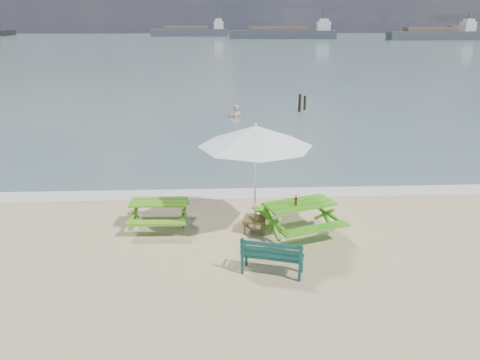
{
  "coord_description": "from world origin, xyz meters",
  "views": [
    {
      "loc": [
        -0.85,
        -8.84,
        5.11
      ],
      "look_at": [
        -0.28,
        3.0,
        1.0
      ],
      "focal_mm": 35.0,
      "sensor_mm": 36.0,
      "label": 1
    }
  ],
  "objects_px": {
    "park_bench": "(272,262)",
    "beer_bottle": "(296,202)",
    "picnic_table_right": "(299,219)",
    "patio_umbrella": "(256,136)",
    "swimmer": "(236,122)",
    "picnic_table_left": "(160,214)",
    "side_table": "(255,224)"
  },
  "relations": [
    {
      "from": "picnic_table_right",
      "to": "swimmer",
      "type": "relative_size",
      "value": 1.26
    },
    {
      "from": "picnic_table_right",
      "to": "park_bench",
      "type": "relative_size",
      "value": 1.74
    },
    {
      "from": "side_table",
      "to": "patio_umbrella",
      "type": "distance_m",
      "value": 2.29
    },
    {
      "from": "patio_umbrella",
      "to": "swimmer",
      "type": "bearing_deg",
      "value": 89.67
    },
    {
      "from": "beer_bottle",
      "to": "picnic_table_right",
      "type": "bearing_deg",
      "value": 46.44
    },
    {
      "from": "picnic_table_right",
      "to": "park_bench",
      "type": "height_order",
      "value": "picnic_table_right"
    },
    {
      "from": "park_bench",
      "to": "beer_bottle",
      "type": "height_order",
      "value": "beer_bottle"
    },
    {
      "from": "side_table",
      "to": "beer_bottle",
      "type": "xyz_separation_m",
      "value": [
        0.97,
        -0.3,
        0.72
      ]
    },
    {
      "from": "picnic_table_left",
      "to": "swimmer",
      "type": "bearing_deg",
      "value": 79.86
    },
    {
      "from": "side_table",
      "to": "beer_bottle",
      "type": "height_order",
      "value": "beer_bottle"
    },
    {
      "from": "park_bench",
      "to": "side_table",
      "type": "height_order",
      "value": "park_bench"
    },
    {
      "from": "picnic_table_left",
      "to": "park_bench",
      "type": "bearing_deg",
      "value": -43.45
    },
    {
      "from": "side_table",
      "to": "swimmer",
      "type": "distance_m",
      "value": 14.47
    },
    {
      "from": "picnic_table_left",
      "to": "beer_bottle",
      "type": "relative_size",
      "value": 6.03
    },
    {
      "from": "picnic_table_right",
      "to": "picnic_table_left",
      "type": "bearing_deg",
      "value": 170.25
    },
    {
      "from": "park_bench",
      "to": "patio_umbrella",
      "type": "distance_m",
      "value": 3.05
    },
    {
      "from": "picnic_table_left",
      "to": "swimmer",
      "type": "relative_size",
      "value": 0.88
    },
    {
      "from": "picnic_table_left",
      "to": "park_bench",
      "type": "distance_m",
      "value": 3.64
    },
    {
      "from": "picnic_table_left",
      "to": "picnic_table_right",
      "type": "xyz_separation_m",
      "value": [
        3.51,
        -0.6,
        0.06
      ]
    },
    {
      "from": "picnic_table_right",
      "to": "swimmer",
      "type": "xyz_separation_m",
      "value": [
        -1.01,
        14.64,
        -0.64
      ]
    },
    {
      "from": "swimmer",
      "to": "picnic_table_right",
      "type": "bearing_deg",
      "value": -86.07
    },
    {
      "from": "picnic_table_left",
      "to": "picnic_table_right",
      "type": "distance_m",
      "value": 3.57
    },
    {
      "from": "picnic_table_right",
      "to": "patio_umbrella",
      "type": "relative_size",
      "value": 0.72
    },
    {
      "from": "picnic_table_left",
      "to": "swimmer",
      "type": "distance_m",
      "value": 14.27
    },
    {
      "from": "picnic_table_left",
      "to": "park_bench",
      "type": "height_order",
      "value": "park_bench"
    },
    {
      "from": "beer_bottle",
      "to": "patio_umbrella",
      "type": "bearing_deg",
      "value": 162.89
    },
    {
      "from": "patio_umbrella",
      "to": "swimmer",
      "type": "relative_size",
      "value": 1.75
    },
    {
      "from": "swimmer",
      "to": "park_bench",
      "type": "bearing_deg",
      "value": -89.55
    },
    {
      "from": "park_bench",
      "to": "patio_umbrella",
      "type": "bearing_deg",
      "value": 95.86
    },
    {
      "from": "patio_umbrella",
      "to": "swimmer",
      "type": "distance_m",
      "value": 14.71
    },
    {
      "from": "side_table",
      "to": "picnic_table_right",
      "type": "bearing_deg",
      "value": -9.2
    },
    {
      "from": "park_bench",
      "to": "swimmer",
      "type": "height_order",
      "value": "park_bench"
    }
  ]
}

